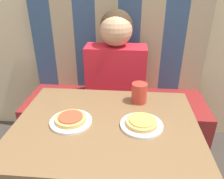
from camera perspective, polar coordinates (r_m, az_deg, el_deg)
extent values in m
cube|color=maroon|center=(1.80, 0.88, -9.01)|extent=(1.33, 0.53, 0.49)
cube|color=navy|center=(1.86, -17.07, 12.09)|extent=(0.17, 0.08, 0.74)
cube|color=tan|center=(1.81, -12.04, 12.25)|extent=(0.17, 0.08, 0.74)
cube|color=navy|center=(1.77, -6.74, 12.32)|extent=(0.17, 0.08, 0.74)
cube|color=tan|center=(1.74, -1.23, 12.28)|extent=(0.17, 0.08, 0.74)
cube|color=navy|center=(1.74, 4.38, 12.13)|extent=(0.17, 0.08, 0.74)
cube|color=tan|center=(1.74, 9.99, 11.87)|extent=(0.17, 0.08, 0.74)
cube|color=navy|center=(1.76, 15.49, 11.50)|extent=(0.17, 0.08, 0.74)
cube|color=tan|center=(1.80, 20.80, 11.05)|extent=(0.17, 0.08, 0.74)
cube|color=brown|center=(1.02, -1.55, -9.49)|extent=(0.84, 0.65, 0.03)
cube|color=red|center=(1.58, 0.99, 4.26)|extent=(0.42, 0.18, 0.40)
sphere|color=tan|center=(1.49, 1.09, 15.27)|extent=(0.21, 0.21, 0.21)
sphere|color=#382819|center=(1.51, 1.17, 16.19)|extent=(0.22, 0.22, 0.22)
cylinder|color=white|center=(1.03, -10.66, -8.19)|extent=(0.19, 0.19, 0.01)
cylinder|color=white|center=(1.00, 7.70, -9.17)|extent=(0.19, 0.19, 0.01)
cylinder|color=tan|center=(1.02, -10.73, -7.52)|extent=(0.14, 0.14, 0.02)
cylinder|color=#AD472D|center=(1.01, -10.78, -7.00)|extent=(0.11, 0.11, 0.01)
cylinder|color=tan|center=(0.99, 7.75, -8.49)|extent=(0.14, 0.14, 0.02)
cylinder|color=gold|center=(0.98, 7.79, -7.95)|extent=(0.11, 0.11, 0.01)
cylinder|color=#B23328|center=(1.16, 7.12, -0.89)|extent=(0.08, 0.08, 0.11)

